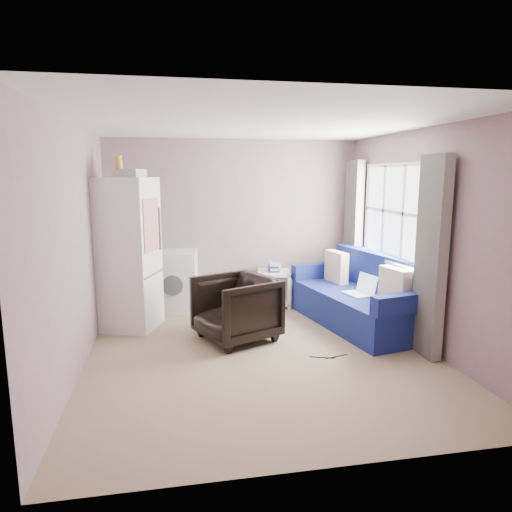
{
  "coord_description": "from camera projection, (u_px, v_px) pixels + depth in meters",
  "views": [
    {
      "loc": [
        -0.95,
        -4.77,
        1.97
      ],
      "look_at": [
        0.05,
        0.6,
        1.0
      ],
      "focal_mm": 32.0,
      "sensor_mm": 36.0,
      "label": 1
    }
  ],
  "objects": [
    {
      "name": "floor_cables",
      "position": [
        330.0,
        357.0,
        5.0
      ],
      "size": [
        0.43,
        0.11,
        0.01
      ],
      "rotation": [
        0.0,
        0.0,
        -0.0
      ],
      "color": "black",
      "rests_on": "ground"
    },
    {
      "name": "fridge",
      "position": [
        128.0,
        253.0,
        5.84
      ],
      "size": [
        0.85,
        0.85,
        2.21
      ],
      "rotation": [
        0.0,
        0.0,
        -0.34
      ],
      "color": "silver",
      "rests_on": "ground"
    },
    {
      "name": "sofa",
      "position": [
        362.0,
        299.0,
        6.06
      ],
      "size": [
        1.34,
        2.23,
        0.93
      ],
      "rotation": [
        0.0,
        0.0,
        0.2
      ],
      "color": "navy",
      "rests_on": "ground"
    },
    {
      "name": "room",
      "position": [
        263.0,
        243.0,
        4.92
      ],
      "size": [
        3.84,
        4.24,
        2.54
      ],
      "color": "#967E62",
      "rests_on": "ground"
    },
    {
      "name": "window_dressing",
      "position": [
        385.0,
        242.0,
        5.94
      ],
      "size": [
        0.17,
        2.62,
        2.18
      ],
      "color": "white",
      "rests_on": "ground"
    },
    {
      "name": "washing_machine",
      "position": [
        175.0,
        280.0,
        6.68
      ],
      "size": [
        0.7,
        0.7,
        0.89
      ],
      "rotation": [
        0.0,
        0.0,
        -0.13
      ],
      "color": "silver",
      "rests_on": "ground"
    },
    {
      "name": "armchair",
      "position": [
        236.0,
        305.0,
        5.48
      ],
      "size": [
        1.05,
        1.08,
        0.86
      ],
      "primitive_type": "imported",
      "rotation": [
        0.0,
        0.0,
        -1.15
      ],
      "color": "black",
      "rests_on": "ground"
    },
    {
      "name": "side_table",
      "position": [
        274.0,
        285.0,
        6.95
      ],
      "size": [
        0.56,
        0.56,
        0.66
      ],
      "rotation": [
        0.0,
        0.0,
        -0.18
      ],
      "color": "silver",
      "rests_on": "ground"
    }
  ]
}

